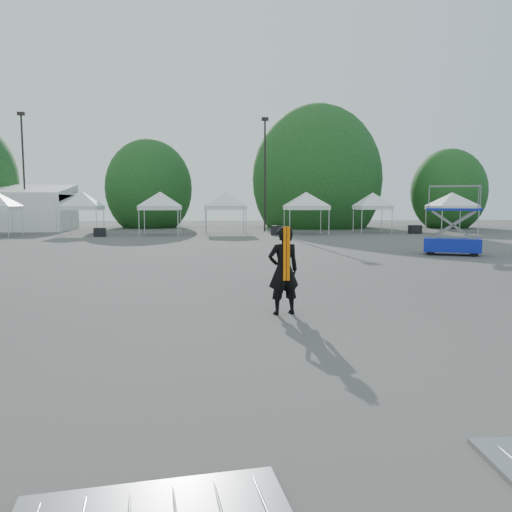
{
  "coord_description": "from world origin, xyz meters",
  "views": [
    {
      "loc": [
        -1.33,
        -11.59,
        2.41
      ],
      "look_at": [
        -0.47,
        -1.07,
        1.3
      ],
      "focal_mm": 35.0,
      "sensor_mm": 36.0,
      "label": 1
    }
  ],
  "objects": [
    {
      "name": "tent_g",
      "position": [
        11.66,
        28.94,
        3.06
      ],
      "size": [
        3.81,
        3.81,
        3.88
      ],
      "color": "silver",
      "rests_on": "ground"
    },
    {
      "name": "tree_mid_e",
      "position": [
        9.0,
        39.0,
        4.84
      ],
      "size": [
        5.12,
        5.12,
        7.79
      ],
      "color": "#382314",
      "rests_on": "ground"
    },
    {
      "name": "tree_far_e",
      "position": [
        22.0,
        37.0,
        3.63
      ],
      "size": [
        3.84,
        3.84,
        5.84
      ],
      "color": "#382314",
      "rests_on": "ground"
    },
    {
      "name": "light_pole_west",
      "position": [
        -18.0,
        34.0,
        5.77
      ],
      "size": [
        0.6,
        0.25,
        10.3
      ],
      "color": "black",
      "rests_on": "ground"
    },
    {
      "name": "crate_east",
      "position": [
        14.71,
        27.36,
        0.34
      ],
      "size": [
        0.96,
        0.79,
        0.69
      ],
      "primitive_type": "cube",
      "rotation": [
        0.0,
        0.0,
        0.13
      ],
      "color": "black",
      "rests_on": "ground"
    },
    {
      "name": "tent_e",
      "position": [
        -0.52,
        28.57,
        3.06
      ],
      "size": [
        4.7,
        4.7,
        3.88
      ],
      "color": "silver",
      "rests_on": "ground"
    },
    {
      "name": "scissor_lift",
      "position": [
        9.8,
        11.02,
        1.64
      ],
      "size": [
        2.81,
        2.17,
        3.24
      ],
      "rotation": [
        0.0,
        0.0,
        -0.42
      ],
      "color": "#0C179C",
      "rests_on": "ground"
    },
    {
      "name": "tent_h",
      "position": [
        18.11,
        28.19,
        3.06
      ],
      "size": [
        4.57,
        4.57,
        3.88
      ],
      "color": "silver",
      "rests_on": "ground"
    },
    {
      "name": "man",
      "position": [
        0.13,
        -0.94,
        0.97
      ],
      "size": [
        0.79,
        0.61,
        1.93
      ],
      "rotation": [
        0.0,
        0.0,
        3.38
      ],
      "color": "black",
      "rests_on": "ground"
    },
    {
      "name": "tree_mid_w",
      "position": [
        -8.0,
        40.0,
        3.93
      ],
      "size": [
        4.16,
        4.16,
        6.33
      ],
      "color": "#382314",
      "rests_on": "ground"
    },
    {
      "name": "tent_c",
      "position": [
        -11.56,
        28.17,
        3.06
      ],
      "size": [
        3.92,
        3.92,
        3.88
      ],
      "color": "silver",
      "rests_on": "ground"
    },
    {
      "name": "crate_west",
      "position": [
        -9.8,
        25.79,
        0.32
      ],
      "size": [
        0.86,
        0.7,
        0.63
      ],
      "primitive_type": "cube",
      "rotation": [
        0.0,
        0.0,
        0.08
      ],
      "color": "black",
      "rests_on": "ground"
    },
    {
      "name": "crate_mid",
      "position": [
        3.46,
        26.39,
        0.37
      ],
      "size": [
        1.16,
        1.05,
        0.74
      ],
      "primitive_type": "cube",
      "rotation": [
        0.0,
        0.0,
        -0.4
      ],
      "color": "black",
      "rests_on": "ground"
    },
    {
      "name": "light_pole_east",
      "position": [
        3.0,
        32.0,
        5.52
      ],
      "size": [
        0.6,
        0.25,
        9.8
      ],
      "color": "black",
      "rests_on": "ground"
    },
    {
      "name": "ground",
      "position": [
        0.0,
        0.0,
        0.0
      ],
      "size": [
        120.0,
        120.0,
        0.0
      ],
      "primitive_type": "plane",
      "color": "#474442",
      "rests_on": "ground"
    },
    {
      "name": "tent_f",
      "position": [
        5.84,
        27.61,
        3.06
      ],
      "size": [
        4.58,
        4.58,
        3.88
      ],
      "color": "silver",
      "rests_on": "ground"
    },
    {
      "name": "tent_d",
      "position": [
        -5.53,
        27.31,
        3.06
      ],
      "size": [
        4.33,
        4.33,
        3.88
      ],
      "color": "silver",
      "rests_on": "ground"
    }
  ]
}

